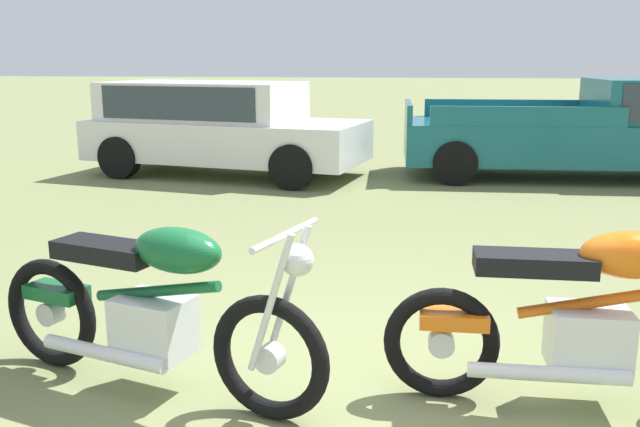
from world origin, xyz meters
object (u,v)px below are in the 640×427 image
(motorcycle_orange, at_px, (591,319))
(car_white, at_px, (215,121))
(motorcycle_green, at_px, (153,308))
(pickup_truck_teal, at_px, (605,129))

(motorcycle_orange, height_order, car_white, car_white)
(motorcycle_green, bearing_deg, pickup_truck_teal, 77.86)
(motorcycle_orange, bearing_deg, car_white, 119.81)
(car_white, bearing_deg, pickup_truck_teal, 15.68)
(car_white, relative_size, pickup_truck_teal, 0.82)
(motorcycle_green, xyz_separation_m, car_white, (-1.68, 7.07, 0.35))
(car_white, height_order, pickup_truck_teal, pickup_truck_teal)
(motorcycle_orange, bearing_deg, motorcycle_green, -176.63)
(motorcycle_green, relative_size, pickup_truck_teal, 0.38)
(motorcycle_green, height_order, pickup_truck_teal, pickup_truck_teal)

